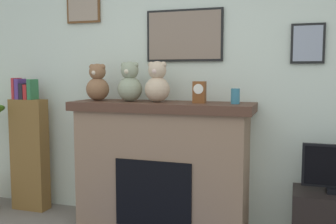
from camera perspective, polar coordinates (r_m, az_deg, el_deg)
The scene contains 8 objects.
back_wall at distance 3.70m, azimuth 3.51°, elevation 4.00°, with size 5.20×0.15×2.60m.
fireplace at distance 3.57m, azimuth -0.92°, elevation -7.75°, with size 1.65×0.53×1.16m.
bookshelf at distance 4.29m, azimuth -19.66°, elevation -5.29°, with size 0.37×0.16×1.37m.
candle_jar at distance 3.31m, azimuth 9.85°, elevation 2.29°, with size 0.08×0.08×0.13m, color teal.
mantel_clock at distance 3.36m, azimuth 4.62°, elevation 2.92°, with size 0.11×0.08×0.19m.
teddy_bear_tan at distance 3.71m, azimuth -10.29°, elevation 4.06°, with size 0.22×0.22×0.35m.
teddy_bear_grey at distance 3.57m, azimuth -5.62°, elevation 4.18°, with size 0.23×0.23×0.36m.
teddy_bear_cream at distance 3.47m, azimuth -1.58°, elevation 4.17°, with size 0.23×0.23×0.36m.
Camera 1 is at (0.93, -1.58, 1.42)m, focal length 41.56 mm.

